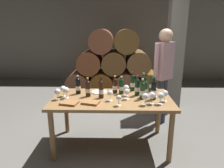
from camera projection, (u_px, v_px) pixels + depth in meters
The scene contains 33 objects.
ground_plane at pixel (112, 145), 3.10m from camera, with size 14.00×14.00×0.00m, color #66635E.
cellar_back_wall at pixel (114, 38), 6.77m from camera, with size 10.00×0.24×2.80m, color slate.
barrel_stack at pixel (114, 66), 5.41m from camera, with size 2.49×0.90×1.69m.
stone_pillar at pixel (175, 49), 4.27m from camera, with size 0.32×0.32×2.60m, color slate.
dining_table at pixel (112, 104), 2.92m from camera, with size 1.70×0.90×0.76m.
wine_bottle_0 at pixel (115, 85), 3.08m from camera, with size 0.07×0.07×0.27m.
wine_bottle_1 at pixel (133, 82), 3.19m from camera, with size 0.07×0.07×0.32m.
wine_bottle_2 at pixel (121, 86), 3.05m from camera, with size 0.07×0.07×0.27m.
wine_bottle_3 at pixel (143, 83), 3.16m from camera, with size 0.07×0.07×0.30m.
wine_bottle_4 at pixel (101, 89), 2.86m from camera, with size 0.07×0.07×0.30m.
wine_bottle_5 at pixel (152, 84), 3.18m from camera, with size 0.07×0.07×0.27m.
wine_bottle_6 at pixel (88, 88), 2.93m from camera, with size 0.07×0.07×0.28m.
wine_bottle_7 at pixel (145, 89), 2.92m from camera, with size 0.07×0.07×0.28m.
wine_bottle_8 at pixel (154, 90), 2.81m from camera, with size 0.07×0.07×0.32m.
wine_bottle_9 at pixel (137, 87), 2.98m from camera, with size 0.07×0.07×0.30m.
wine_bottle_10 at pixel (142, 90), 2.82m from camera, with size 0.07×0.07×0.30m.
wine_bottle_11 at pixel (78, 86), 3.05m from camera, with size 0.07×0.07×0.29m.
wine_glass_0 at pixel (119, 98), 2.58m from camera, with size 0.07×0.07×0.14m.
wine_glass_1 at pixel (161, 96), 2.63m from camera, with size 0.09×0.09×0.16m.
wine_glass_2 at pixel (110, 93), 2.76m from camera, with size 0.07×0.07×0.15m.
wine_glass_3 at pixel (63, 89), 2.93m from camera, with size 0.08×0.08×0.16m.
wine_glass_4 at pixel (165, 94), 2.73m from camera, with size 0.08×0.08×0.16m.
wine_glass_5 at pixel (152, 96), 2.64m from camera, with size 0.09×0.09×0.16m.
wine_glass_6 at pixel (58, 92), 2.80m from camera, with size 0.08×0.08×0.16m.
wine_glass_7 at pixel (127, 92), 2.81m from camera, with size 0.08×0.08×0.15m.
wine_glass_8 at pixel (155, 90), 2.91m from camera, with size 0.07×0.07×0.15m.
wine_glass_9 at pixel (66, 90), 2.85m from camera, with size 0.09×0.09×0.16m.
wine_glass_10 at pixel (126, 88), 2.96m from camera, with size 0.09×0.09×0.16m.
wine_glass_11 at pixel (145, 97), 2.60m from camera, with size 0.09×0.09×0.16m.
tasting_notebook at pixel (69, 103), 2.66m from camera, with size 0.22×0.16×0.03m, color #936038.
leather_ledger at pixel (91, 102), 2.69m from camera, with size 0.22×0.16×0.03m, color #936038.
serving_plate at pixel (99, 92), 3.14m from camera, with size 0.24×0.24×0.01m, color white.
sommelier_presenting at pixel (164, 68), 3.53m from camera, with size 0.40×0.35×1.72m.
Camera 1 is at (0.06, -2.74, 1.74)m, focal length 32.52 mm.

